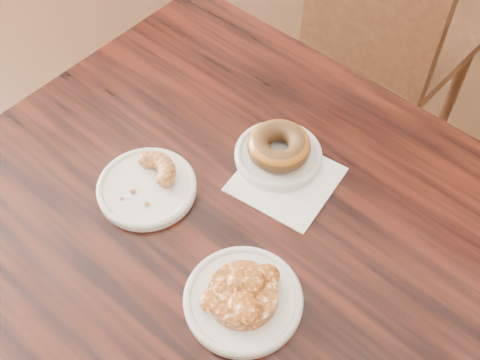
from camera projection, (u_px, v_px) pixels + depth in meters
The scene contains 10 objects.
floor at pixel (167, 326), 1.66m from camera, with size 5.00×5.00×0.00m, color black.
cafe_table at pixel (214, 317), 1.27m from camera, with size 0.90×0.90×0.75m, color black.
chair_far at pixel (394, 41), 1.69m from camera, with size 0.42×0.42×0.90m, color black, non-canonical shape.
napkin at pixel (286, 179), 1.02m from camera, with size 0.16×0.16×0.00m, color white.
plate_donut at pixel (278, 155), 1.04m from camera, with size 0.15×0.15×0.01m, color silver.
plate_cruller at pixel (147, 188), 1.01m from camera, with size 0.17×0.17×0.01m, color white.
plate_fritter at pixel (243, 300), 0.88m from camera, with size 0.18×0.18×0.01m, color silver.
glazed_donut at pixel (279, 146), 1.02m from camera, with size 0.11×0.11×0.04m, color brown.
apple_fritter at pixel (243, 293), 0.87m from camera, with size 0.14×0.14×0.03m, color #4D2408, non-canonical shape.
cruller_fragment at pixel (145, 181), 0.99m from camera, with size 0.10×0.10×0.03m, color #5B3512, non-canonical shape.
Camera 1 is at (0.51, -0.47, 1.57)m, focal length 45.00 mm.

